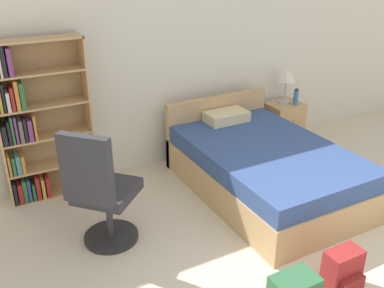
# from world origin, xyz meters

# --- Properties ---
(wall_back) EXTENTS (9.00, 0.06, 2.60)m
(wall_back) POSITION_xyz_m (0.00, 3.23, 1.30)
(wall_back) COLOR silver
(wall_back) RESTS_ON ground_plane
(bookshelf) EXTENTS (0.91, 0.26, 1.67)m
(bookshelf) POSITION_xyz_m (-1.59, 3.04, 0.82)
(bookshelf) COLOR tan
(bookshelf) RESTS_ON ground_plane
(bed) EXTENTS (1.37, 2.10, 0.80)m
(bed) POSITION_xyz_m (0.53, 2.03, 0.28)
(bed) COLOR tan
(bed) RESTS_ON ground_plane
(office_chair) EXTENTS (0.72, 0.72, 1.15)m
(office_chair) POSITION_xyz_m (-1.29, 1.89, 0.54)
(office_chair) COLOR #232326
(office_chair) RESTS_ON ground_plane
(nightstand) EXTENTS (0.46, 0.42, 0.55)m
(nightstand) POSITION_xyz_m (1.56, 2.95, 0.28)
(nightstand) COLOR tan
(nightstand) RESTS_ON ground_plane
(table_lamp) EXTENTS (0.24, 0.24, 0.46)m
(table_lamp) POSITION_xyz_m (1.58, 2.98, 0.91)
(table_lamp) COLOR #B2B2B7
(table_lamp) RESTS_ON nightstand
(water_bottle) EXTENTS (0.07, 0.07, 0.21)m
(water_bottle) POSITION_xyz_m (1.66, 2.85, 0.65)
(water_bottle) COLOR teal
(water_bottle) RESTS_ON nightstand
(backpack_red) EXTENTS (0.29, 0.22, 0.36)m
(backpack_red) POSITION_xyz_m (0.16, 0.49, 0.17)
(backpack_red) COLOR maroon
(backpack_red) RESTS_ON ground_plane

